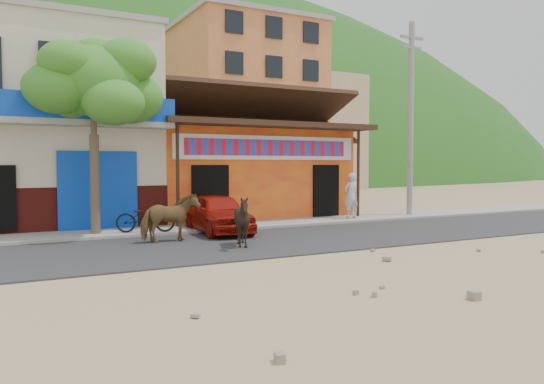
{
  "coord_description": "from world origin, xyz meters",
  "views": [
    {
      "loc": [
        -7.47,
        -10.86,
        2.22
      ],
      "look_at": [
        -0.01,
        3.0,
        1.4
      ],
      "focal_mm": 35.0,
      "sensor_mm": 36.0,
      "label": 1
    }
  ],
  "objects": [
    {
      "name": "ground",
      "position": [
        0.0,
        0.0,
        0.0
      ],
      "size": [
        120.0,
        120.0,
        0.0
      ],
      "primitive_type": "plane",
      "color": "#9E825B",
      "rests_on": "ground"
    },
    {
      "name": "road",
      "position": [
        0.0,
        2.5,
        0.02
      ],
      "size": [
        60.0,
        5.0,
        0.04
      ],
      "primitive_type": "cube",
      "color": "#28282B",
      "rests_on": "ground"
    },
    {
      "name": "sidewalk",
      "position": [
        0.0,
        6.0,
        0.06
      ],
      "size": [
        60.0,
        2.0,
        0.12
      ],
      "primitive_type": "cube",
      "color": "gray",
      "rests_on": "ground"
    },
    {
      "name": "dance_club",
      "position": [
        2.0,
        10.0,
        1.8
      ],
      "size": [
        8.0,
        6.0,
        3.6
      ],
      "primitive_type": "cube",
      "color": "orange",
      "rests_on": "ground"
    },
    {
      "name": "cafe_building",
      "position": [
        -5.5,
        10.0,
        3.5
      ],
      "size": [
        7.0,
        6.0,
        7.0
      ],
      "primitive_type": "cube",
      "color": "beige",
      "rests_on": "ground"
    },
    {
      "name": "apartment_front",
      "position": [
        9.0,
        24.0,
        6.0
      ],
      "size": [
        9.0,
        9.0,
        12.0
      ],
      "primitive_type": "cube",
      "color": "#CC723F",
      "rests_on": "ground"
    },
    {
      "name": "apartment_rear",
      "position": [
        18.0,
        30.0,
        5.0
      ],
      "size": [
        8.0,
        8.0,
        10.0
      ],
      "primitive_type": "cube",
      "color": "tan",
      "rests_on": "ground"
    },
    {
      "name": "hillside",
      "position": [
        0.0,
        70.0,
        12.0
      ],
      "size": [
        100.0,
        40.0,
        24.0
      ],
      "primitive_type": "ellipsoid",
      "color": "#194C14",
      "rests_on": "ground"
    },
    {
      "name": "tree",
      "position": [
        -4.6,
        5.8,
        3.12
      ],
      "size": [
        3.0,
        3.0,
        6.0
      ],
      "primitive_type": null,
      "color": "#2D721E",
      "rests_on": "sidewalk"
    },
    {
      "name": "utility_pole",
      "position": [
        8.2,
        6.0,
        4.12
      ],
      "size": [
        0.24,
        0.24,
        8.0
      ],
      "primitive_type": "cylinder",
      "color": "gray",
      "rests_on": "sidewalk"
    },
    {
      "name": "cow_tan",
      "position": [
        -2.98,
        3.54,
        0.72
      ],
      "size": [
        1.69,
        0.95,
        1.36
      ],
      "primitive_type": "imported",
      "rotation": [
        0.0,
        0.0,
        1.71
      ],
      "color": "brown",
      "rests_on": "road"
    },
    {
      "name": "cow_dark",
      "position": [
        -1.54,
        1.81,
        0.72
      ],
      "size": [
        1.6,
        1.54,
        1.35
      ],
      "primitive_type": "imported",
      "rotation": [
        0.0,
        0.0,
        -1.08
      ],
      "color": "black",
      "rests_on": "road"
    },
    {
      "name": "red_car",
      "position": [
        -1.0,
        4.8,
        0.67
      ],
      "size": [
        1.73,
        3.78,
        1.26
      ],
      "primitive_type": "imported",
      "rotation": [
        0.0,
        0.0,
        -0.07
      ],
      "color": "#9E150B",
      "rests_on": "road"
    },
    {
      "name": "scooter",
      "position": [
        -3.18,
        5.37,
        0.59
      ],
      "size": [
        1.89,
        1.19,
        0.94
      ],
      "primitive_type": "imported",
      "rotation": [
        0.0,
        0.0,
        1.22
      ],
      "color": "black",
      "rests_on": "sidewalk"
    },
    {
      "name": "pedestrian",
      "position": [
        5.0,
        5.8,
        1.0
      ],
      "size": [
        0.66,
        0.45,
        1.77
      ],
      "primitive_type": "imported",
      "rotation": [
        0.0,
        0.0,
        3.18
      ],
      "color": "silver",
      "rests_on": "sidewalk"
    }
  ]
}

